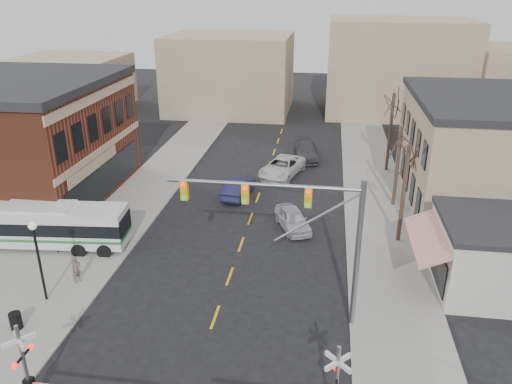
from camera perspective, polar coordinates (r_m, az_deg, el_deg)
ground at (r=25.69m, az=-5.71°, el=-16.70°), size 160.00×160.00×0.00m
sidewalk_west at (r=44.87m, az=-11.52°, el=1.14°), size 5.00×60.00×0.12m
sidewalk_east at (r=42.59m, az=13.36°, el=-0.23°), size 5.00×60.00×0.12m
awning_shop at (r=31.59m, az=27.25°, el=-6.53°), size 9.74×6.20×4.30m
tree_east_a at (r=34.07m, az=16.50°, el=-0.23°), size 0.28×0.28×6.75m
tree_east_b at (r=39.74m, az=15.84°, el=2.80°), size 0.28×0.28×6.30m
tree_east_c at (r=47.21m, az=15.07°, el=6.60°), size 0.28×0.28×7.20m
transit_bus at (r=35.63m, az=-23.31°, el=-3.46°), size 11.38×3.46×2.88m
traffic_signal_mast at (r=24.07m, az=5.55°, el=-3.39°), size 9.45×0.30×8.00m
rr_crossing_west at (r=23.10m, az=-23.95°, el=-17.90°), size 5.60×1.36×4.00m
street_lamp at (r=28.90m, az=-23.81°, el=-5.64°), size 0.44×0.44×4.75m
trash_bin at (r=28.65m, az=-25.76°, el=-13.11°), size 0.60×0.60×0.89m
car_a at (r=35.69m, az=4.20°, el=-3.09°), size 3.29×4.65×1.47m
car_b at (r=40.94m, az=-1.98°, el=0.51°), size 2.23×4.77×1.51m
car_c at (r=45.34m, az=2.99°, el=2.85°), size 4.37×6.47×1.65m
car_d at (r=50.14m, az=5.75°, el=4.72°), size 2.89×5.75×1.60m
pedestrian_near at (r=31.03m, az=-19.87°, el=-8.31°), size 0.60×0.72×1.69m
pedestrian_far at (r=34.74m, az=-21.31°, el=-4.92°), size 1.13×1.13×1.84m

